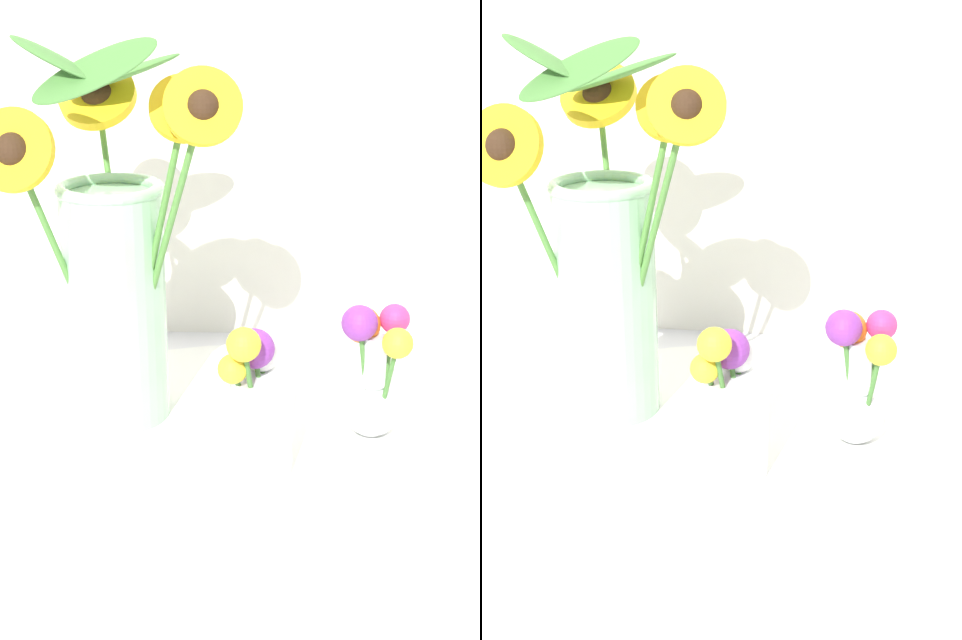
{
  "view_description": "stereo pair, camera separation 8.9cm",
  "coord_description": "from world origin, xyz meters",
  "views": [
    {
      "loc": [
        -0.01,
        -0.77,
        0.48
      ],
      "look_at": [
        -0.03,
        0.06,
        0.16
      ],
      "focal_mm": 50.0,
      "sensor_mm": 36.0,
      "label": 1
    },
    {
      "loc": [
        0.08,
        -0.76,
        0.48
      ],
      "look_at": [
        -0.03,
        0.06,
        0.16
      ],
      "focal_mm": 50.0,
      "sensor_mm": 36.0,
      "label": 2
    }
  ],
  "objects": [
    {
      "name": "vase_bulb_right",
      "position": [
        0.1,
        0.08,
        0.1
      ],
      "size": [
        0.07,
        0.07,
        0.15
      ],
      "color": "white",
      "rests_on": "serving_tray"
    },
    {
      "name": "mason_jar_sunflowers",
      "position": [
        -0.17,
        0.12,
        0.19
      ],
      "size": [
        0.28,
        0.24,
        0.42
      ],
      "color": "#99CC9E",
      "rests_on": "serving_tray"
    },
    {
      "name": "ground_plane",
      "position": [
        0.0,
        0.0,
        0.0
      ],
      "size": [
        6.0,
        6.0,
        0.0
      ],
      "primitive_type": "plane",
      "color": "silver"
    },
    {
      "name": "vase_small_center",
      "position": [
        -0.01,
        0.0,
        0.1
      ],
      "size": [
        0.07,
        0.1,
        0.17
      ],
      "color": "white",
      "rests_on": "serving_tray"
    },
    {
      "name": "serving_tray",
      "position": [
        -0.03,
        0.06,
        0.01
      ],
      "size": [
        0.53,
        0.53,
        0.02
      ],
      "color": "white",
      "rests_on": "ground_plane"
    }
  ]
}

